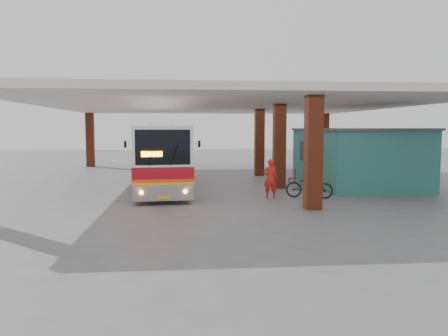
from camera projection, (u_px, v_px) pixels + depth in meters
ground at (227, 198)px, 19.54m from camera, size 90.00×90.00×0.00m
brick_columns at (244, 145)px, 24.43m from camera, size 20.10×21.60×4.35m
canopy_roof at (225, 104)px, 25.62m from camera, size 21.00×23.00×0.30m
shop_building at (355, 156)px, 24.04m from camera, size 5.20×8.20×3.11m
coach_bus at (160, 155)px, 23.06m from camera, size 3.32×11.89×3.42m
motorcycle at (309, 186)px, 19.44m from camera, size 2.19×1.43×1.09m
pedestrian at (270, 179)px, 19.38m from camera, size 0.66×0.45×1.75m
red_chair at (294, 176)px, 25.14m from camera, size 0.52×0.52×0.79m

